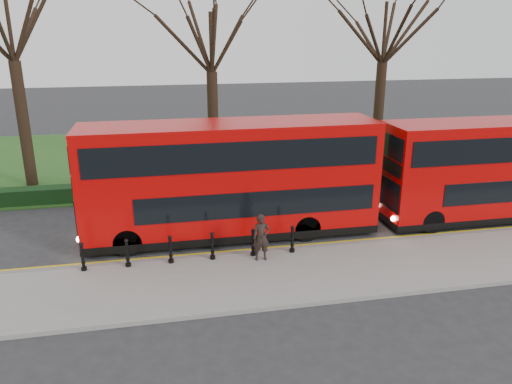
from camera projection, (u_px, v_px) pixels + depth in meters
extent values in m
plane|color=#28282B|center=(195.00, 249.00, 19.46)|extent=(120.00, 120.00, 0.00)
cube|color=gray|center=(202.00, 284.00, 16.65)|extent=(60.00, 4.00, 0.15)
cube|color=slate|center=(197.00, 258.00, 18.51)|extent=(60.00, 0.25, 0.16)
cube|color=#23521B|center=(176.00, 156.00, 33.41)|extent=(60.00, 18.00, 0.06)
cube|color=black|center=(183.00, 187.00, 25.66)|extent=(60.00, 0.90, 0.80)
cube|color=yellow|center=(196.00, 256.00, 18.81)|extent=(60.00, 0.10, 0.01)
cube|color=yellow|center=(196.00, 254.00, 18.99)|extent=(60.00, 0.10, 0.01)
cylinder|color=black|center=(24.00, 126.00, 26.22)|extent=(0.60, 0.60, 6.63)
cylinder|color=black|center=(213.00, 125.00, 28.22)|extent=(0.60, 0.60, 5.90)
cylinder|color=black|center=(378.00, 116.00, 30.06)|extent=(0.60, 0.60, 6.29)
cylinder|color=black|center=(83.00, 257.00, 17.25)|extent=(0.15, 0.15, 1.00)
cylinder|color=black|center=(127.00, 253.00, 17.53)|extent=(0.15, 0.15, 1.00)
cylinder|color=black|center=(171.00, 250.00, 17.82)|extent=(0.15, 0.15, 1.00)
cylinder|color=black|center=(212.00, 246.00, 18.10)|extent=(0.15, 0.15, 1.00)
cylinder|color=black|center=(253.00, 243.00, 18.39)|extent=(0.15, 0.15, 1.00)
cylinder|color=black|center=(292.00, 240.00, 18.67)|extent=(0.15, 0.15, 1.00)
cube|color=#B60505|center=(231.00, 176.00, 19.98)|extent=(11.71, 2.66, 4.31)
cube|color=black|center=(232.00, 228.00, 20.67)|extent=(11.73, 2.68, 0.32)
cube|color=black|center=(259.00, 204.00, 19.14)|extent=(9.37, 0.04, 1.01)
cube|color=black|center=(236.00, 157.00, 18.38)|extent=(11.07, 0.04, 1.12)
cube|color=black|center=(77.00, 176.00, 18.76)|extent=(0.06, 2.34, 0.59)
cylinder|color=black|center=(127.00, 242.00, 18.73)|extent=(1.06, 0.32, 1.06)
cylinder|color=black|center=(130.00, 220.00, 20.91)|extent=(1.06, 0.32, 1.06)
cylinder|color=black|center=(307.00, 228.00, 20.06)|extent=(1.06, 0.32, 1.06)
cylinder|color=black|center=(291.00, 208.00, 22.24)|extent=(1.06, 0.32, 1.06)
cube|color=#B60505|center=(504.00, 166.00, 22.03)|extent=(11.01, 2.50, 4.05)
cube|color=black|center=(497.00, 210.00, 22.68)|extent=(11.03, 2.52, 0.30)
cube|color=black|center=(389.00, 166.00, 20.88)|extent=(0.06, 2.20, 0.55)
cylinder|color=black|center=(432.00, 221.00, 20.85)|extent=(1.00, 0.30, 1.00)
cylinder|color=black|center=(407.00, 204.00, 22.90)|extent=(1.00, 0.30, 1.00)
imported|color=black|center=(261.00, 237.00, 17.95)|extent=(0.64, 0.43, 1.73)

